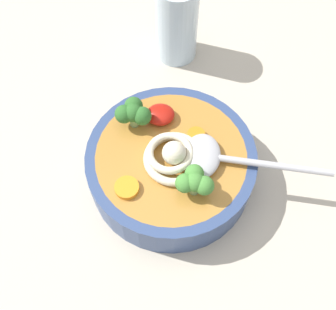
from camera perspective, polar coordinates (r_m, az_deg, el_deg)
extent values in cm
cube|color=#BCB29E|center=(54.61, -1.21, -3.20)|extent=(107.72, 107.72, 3.42)
cylinder|color=#334775|center=(50.41, 0.00, -1.53)|extent=(20.47, 20.47, 5.43)
cylinder|color=#B27A33|center=(50.22, 0.00, -1.42)|extent=(18.02, 18.02, 4.99)
torus|color=beige|center=(47.23, 0.39, -0.50)|extent=(7.16, 7.16, 0.99)
torus|color=beige|center=(46.69, -0.19, 0.29)|extent=(7.67, 7.67, 0.89)
sphere|color=beige|center=(46.12, 0.40, 0.29)|extent=(2.78, 2.78, 2.78)
ellipsoid|color=#B7B7BC|center=(47.20, 4.30, -0.10)|extent=(5.44, 6.71, 1.60)
cylinder|color=#B7B7BC|center=(47.77, 13.25, -1.31)|extent=(14.89, 3.58, 0.80)
ellipsoid|color=#B2190F|center=(50.23, -1.13, 5.68)|extent=(3.53, 3.18, 1.59)
cylinder|color=#7A9E60|center=(45.43, 3.22, -4.75)|extent=(1.10, 1.10, 1.18)
sphere|color=#478938|center=(43.92, 3.33, -3.82)|extent=(2.17, 2.17, 2.17)
sphere|color=#478938|center=(44.03, 1.91, -3.98)|extent=(2.17, 2.17, 2.17)
sphere|color=#478938|center=(43.92, 4.64, -4.29)|extent=(2.17, 2.17, 2.17)
sphere|color=#478938|center=(44.54, 3.23, -2.66)|extent=(2.17, 2.17, 2.17)
cylinder|color=#7A9E60|center=(50.06, -5.14, 4.72)|extent=(1.15, 1.15, 1.23)
sphere|color=#2D6628|center=(48.64, -5.30, 5.89)|extent=(2.26, 2.26, 2.26)
sphere|color=#2D6628|center=(48.90, -6.61, 5.70)|extent=(2.26, 2.26, 2.26)
sphere|color=#2D6628|center=(48.42, -4.08, 5.46)|extent=(2.26, 2.26, 2.26)
sphere|color=#2D6628|center=(49.44, -5.27, 6.84)|extent=(2.26, 2.26, 2.26)
cylinder|color=orange|center=(49.08, 3.52, 2.72)|extent=(2.16, 2.16, 0.76)
cylinder|color=orange|center=(45.98, -6.24, -4.59)|extent=(2.78, 2.78, 0.63)
cylinder|color=silver|center=(61.28, 0.88, 18.07)|extent=(6.11, 6.11, 12.04)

